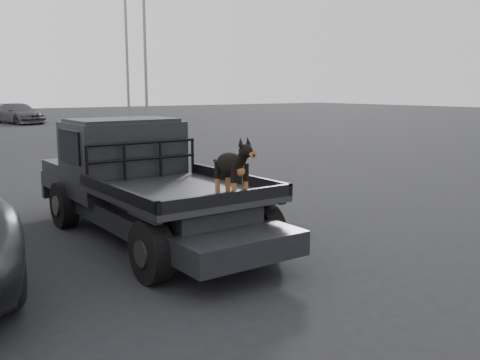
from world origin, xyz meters
TOP-DOWN VIEW (x-y plane):
  - ground at (0.00, 0.00)m, footprint 120.00×120.00m
  - flatbed_ute at (0.02, 1.62)m, footprint 2.00×5.40m
  - ute_cab at (0.02, 2.57)m, footprint 1.72×1.30m
  - headache_rack at (0.02, 1.82)m, footprint 1.80×0.08m
  - dog at (0.26, -0.19)m, footprint 0.32×0.60m
  - distant_car_b at (5.38, 31.73)m, footprint 2.85×4.88m

SIDE VIEW (x-z plane):
  - ground at x=0.00m, z-range 0.00..0.00m
  - flatbed_ute at x=0.02m, z-range 0.00..0.92m
  - distant_car_b at x=5.38m, z-range 0.00..1.33m
  - headache_rack at x=0.02m, z-range 0.92..1.47m
  - dog at x=0.26m, z-range 0.92..1.66m
  - ute_cab at x=0.02m, z-range 0.92..1.80m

